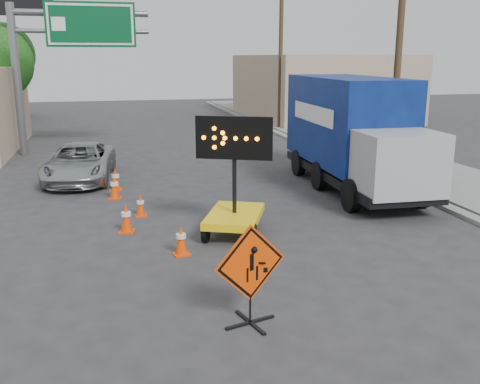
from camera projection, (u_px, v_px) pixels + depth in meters
name	position (u px, v px, depth m)	size (l,w,h in m)	color
ground	(269.00, 312.00, 9.64)	(100.00, 100.00, 0.00)	#2D2D30
curb_right	(322.00, 152.00, 25.41)	(0.40, 60.00, 0.12)	gray
sidewalk_right	(366.00, 150.00, 25.95)	(4.00, 60.00, 0.15)	gray
building_right_far	(318.00, 86.00, 40.33)	(10.00, 14.00, 4.60)	tan
highway_gantry	(62.00, 43.00, 24.25)	(6.18, 0.38, 6.90)	slate
utility_pole_near	(399.00, 51.00, 19.76)	(1.80, 0.26, 9.00)	#49371F
utility_pole_far	(281.00, 53.00, 32.93)	(1.80, 0.26, 9.00)	#49371F
tree_left_far	(2.00, 55.00, 34.64)	(4.10, 4.10, 6.66)	#49371F
construction_sign	(250.00, 273.00, 8.99)	(1.31, 0.94, 1.79)	black
arrow_board	(235.00, 209.00, 13.73)	(2.04, 2.48, 3.06)	yellow
pickup_truck	(80.00, 163.00, 19.76)	(2.24, 4.86, 1.35)	#AFB2B7
box_truck	(352.00, 139.00, 18.30)	(2.82, 8.09, 3.80)	black
cone_a	(181.00, 240.00, 12.34)	(0.44, 0.44, 0.72)	#ED3F05
cone_b	(126.00, 218.00, 13.94)	(0.48, 0.48, 0.78)	#ED3F05
cone_c	(141.00, 205.00, 15.38)	(0.33, 0.33, 0.65)	#ED3F05
cone_d	(114.00, 187.00, 17.24)	(0.48, 0.48, 0.78)	#ED3F05
cone_e	(116.00, 179.00, 18.35)	(0.49, 0.49, 0.79)	#ED3F05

